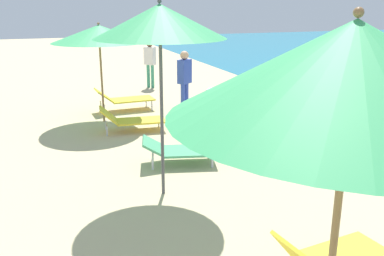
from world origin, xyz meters
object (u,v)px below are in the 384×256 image
(person_walking_near, at_px, (185,76))
(cooler_box, at_px, (213,95))
(lounger_farthest_shoreside, at_px, (124,98))
(beach_ball, at_px, (297,119))
(umbrella_third, at_px, (160,22))
(lounger_farthest_inland, at_px, (131,119))
(lounger_third_shoreside, at_px, (179,150))
(umbrella_second, at_px, (352,71))
(umbrella_farthest, at_px, (99,34))
(person_walking_mid, at_px, (150,59))

(person_walking_near, relative_size, cooler_box, 3.00)
(lounger_farthest_shoreside, xyz_separation_m, beach_ball, (3.65, -2.79, -0.19))
(lounger_farthest_shoreside, distance_m, cooler_box, 2.75)
(umbrella_third, relative_size, lounger_farthest_inland, 1.90)
(lounger_third_shoreside, height_order, lounger_farthest_inland, lounger_farthest_inland)
(person_walking_near, xyz_separation_m, beach_ball, (2.20, -1.92, -0.85))
(cooler_box, bearing_deg, umbrella_third, -119.14)
(umbrella_second, relative_size, beach_ball, 9.31)
(lounger_third_shoreside, height_order, beach_ball, lounger_third_shoreside)
(umbrella_farthest, xyz_separation_m, lounger_farthest_inland, (0.47, -1.05, -1.85))
(person_walking_near, distance_m, cooler_box, 1.90)
(umbrella_third, bearing_deg, umbrella_farthest, 93.32)
(umbrella_second, bearing_deg, umbrella_farthest, 92.18)
(lounger_farthest_shoreside, distance_m, lounger_farthest_inland, 1.98)
(umbrella_third, distance_m, lounger_farthest_shoreside, 5.85)
(lounger_farthest_inland, bearing_deg, person_walking_mid, 76.94)
(umbrella_third, relative_size, umbrella_farthest, 1.20)
(person_walking_mid, bearing_deg, person_walking_near, -135.02)
(lounger_third_shoreside, bearing_deg, beach_ball, 37.46)
(lounger_third_shoreside, bearing_deg, umbrella_third, -104.37)
(lounger_farthest_inland, height_order, person_walking_mid, person_walking_mid)
(umbrella_third, bearing_deg, cooler_box, 60.86)
(person_walking_near, height_order, cooler_box, person_walking_near)
(umbrella_farthest, height_order, lounger_farthest_inland, umbrella_farthest)
(beach_ball, bearing_deg, umbrella_third, -147.42)
(lounger_farthest_inland, height_order, beach_ball, lounger_farthest_inland)
(lounger_third_shoreside, distance_m, person_walking_mid, 7.38)
(umbrella_second, relative_size, umbrella_third, 0.98)
(beach_ball, bearing_deg, umbrella_farthest, 156.65)
(lounger_third_shoreside, bearing_deg, umbrella_second, -82.06)
(umbrella_farthest, height_order, cooler_box, umbrella_farthest)
(umbrella_second, xyz_separation_m, beach_ball, (4.01, 6.47, -2.31))
(lounger_farthest_shoreside, relative_size, cooler_box, 2.86)
(umbrella_second, bearing_deg, lounger_farthest_inland, 88.77)
(lounger_third_shoreside, xyz_separation_m, person_walking_near, (1.25, 3.40, 0.73))
(umbrella_farthest, distance_m, cooler_box, 4.10)
(umbrella_third, height_order, person_walking_near, umbrella_third)
(umbrella_second, height_order, beach_ball, umbrella_second)
(umbrella_third, height_order, lounger_third_shoreside, umbrella_third)
(umbrella_third, relative_size, cooler_box, 5.23)
(person_walking_near, xyz_separation_m, cooler_box, (1.29, 1.13, -0.81))
(umbrella_second, relative_size, person_walking_near, 1.70)
(umbrella_second, relative_size, lounger_farthest_shoreside, 1.78)
(lounger_farthest_shoreside, bearing_deg, umbrella_second, -95.18)
(lounger_farthest_inland, relative_size, person_walking_mid, 0.94)
(lounger_third_shoreside, relative_size, lounger_farthest_inland, 0.96)
(umbrella_second, xyz_separation_m, lounger_third_shoreside, (0.55, 4.99, -2.19))
(umbrella_farthest, bearing_deg, umbrella_second, -87.82)
(lounger_third_shoreside, xyz_separation_m, beach_ball, (3.46, 1.48, -0.12))
(umbrella_third, xyz_separation_m, lounger_third_shoreside, (0.61, 1.12, -2.31))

